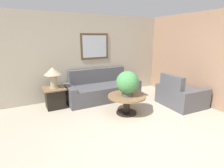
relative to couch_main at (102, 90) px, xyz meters
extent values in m
plane|color=tan|center=(-0.05, -2.68, -0.30)|extent=(20.00, 20.00, 0.00)
cube|color=#B2A893|center=(-0.05, 0.51, 1.00)|extent=(6.85, 0.06, 2.60)
cube|color=#4C3823|center=(-0.04, 0.47, 1.32)|extent=(0.93, 0.03, 0.80)
cube|color=#B2BCC6|center=(-0.04, 0.45, 1.32)|extent=(0.81, 0.01, 0.68)
cube|color=#937056|center=(2.41, -1.10, 1.00)|extent=(0.06, 5.16, 2.60)
cube|color=#4C4C51|center=(0.00, -0.05, -0.06)|extent=(1.91, 0.95, 0.47)
cube|color=#4C4C51|center=(0.00, 0.35, 0.40)|extent=(1.91, 0.16, 0.46)
cube|color=#4C4C51|center=(-1.05, -0.05, -0.01)|extent=(0.18, 0.95, 0.57)
cube|color=#4C4C51|center=(1.05, -0.05, -0.01)|extent=(0.18, 0.95, 0.57)
cube|color=#4C4C51|center=(1.80, -1.54, -0.06)|extent=(1.02, 0.82, 0.47)
cube|color=#4C4C51|center=(1.38, -1.52, 0.40)|extent=(0.19, 0.78, 0.46)
cube|color=#4C4C51|center=(1.78, -2.01, -0.01)|extent=(1.00, 0.22, 0.57)
cube|color=#4C4C51|center=(1.82, -1.06, -0.01)|extent=(1.00, 0.22, 0.57)
cylinder|color=black|center=(0.09, -1.29, -0.28)|extent=(0.53, 0.53, 0.03)
cylinder|color=black|center=(0.09, -1.29, -0.06)|extent=(0.17, 0.17, 0.42)
cylinder|color=brown|center=(0.09, -1.29, 0.17)|extent=(0.96, 0.96, 0.04)
cube|color=black|center=(-1.46, -0.03, -0.03)|extent=(0.48, 0.48, 0.53)
cube|color=brown|center=(-1.46, -0.03, 0.25)|extent=(0.57, 0.57, 0.03)
cylinder|color=tan|center=(-1.46, -0.03, 0.28)|extent=(0.25, 0.25, 0.02)
cylinder|color=tan|center=(-1.46, -0.03, 0.47)|extent=(0.18, 0.18, 0.35)
cone|color=tan|center=(-1.46, -0.03, 0.74)|extent=(0.45, 0.45, 0.20)
cylinder|color=#4C4742|center=(0.09, -1.31, 0.26)|extent=(0.28, 0.28, 0.13)
sphere|color=#428447|center=(0.09, -1.31, 0.54)|extent=(0.57, 0.57, 0.57)
camera|label=1|loc=(-2.19, -4.82, 1.64)|focal=28.00mm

